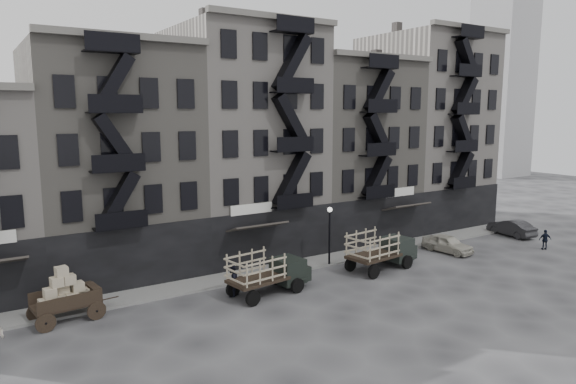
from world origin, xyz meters
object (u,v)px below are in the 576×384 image
stake_truck_west (268,270)px  pedestrian_mid (232,281)px  stake_truck_east (381,247)px  car_far (511,228)px  car_east (448,244)px  wagon (63,290)px  policeman (545,240)px

stake_truck_west → pedestrian_mid: (-2.00, 0.81, -0.56)m
stake_truck_east → car_far: 16.64m
car_far → pedestrian_mid: pedestrian_mid is taller
stake_truck_west → stake_truck_east: size_ratio=0.95×
car_east → stake_truck_east: bearing=176.9°
wagon → car_far: (36.79, -1.04, -0.98)m
car_far → stake_truck_east: bearing=11.4°
car_east → car_far: (9.15, 0.68, 0.03)m
stake_truck_west → car_far: size_ratio=1.27×
wagon → stake_truck_east: bearing=-13.3°
car_east → pedestrian_mid: pedestrian_mid is taller
car_far → policeman: policeman is taller
stake_truck_east → car_far: stake_truck_east is taller
car_far → policeman: bearing=73.4°
wagon → car_far: 36.82m
stake_truck_west → policeman: size_ratio=3.44×
stake_truck_west → policeman: 24.01m
wagon → pedestrian_mid: 9.23m
car_east → car_far: car_far is taller
car_far → pedestrian_mid: bearing=8.1°
wagon → stake_truck_east: 20.34m
car_east → car_far: 9.18m
pedestrian_mid → car_east: bearing=148.3°
stake_truck_west → stake_truck_east: stake_truck_east is taller
policeman → wagon: bearing=28.5°
wagon → pedestrian_mid: (9.09, -1.41, -0.73)m
policeman → pedestrian_mid: bearing=28.6°
car_east → pedestrian_mid: bearing=172.0°
wagon → policeman: wagon is taller
stake_truck_east → wagon: bearing=167.0°
stake_truck_west → car_far: 25.75m
car_east → car_far: bearing=-2.8°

